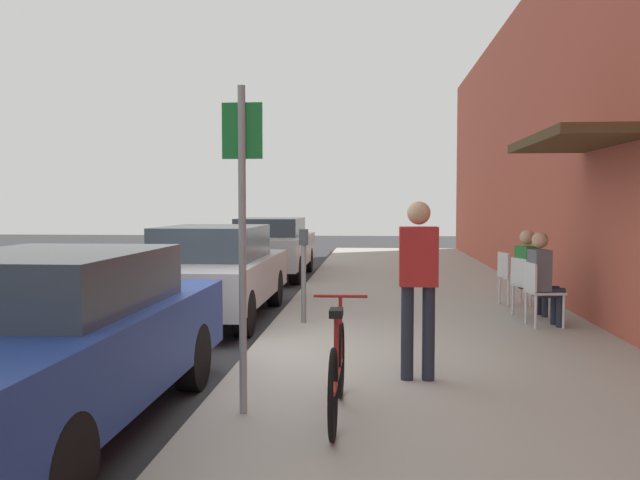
{
  "coord_description": "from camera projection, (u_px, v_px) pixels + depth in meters",
  "views": [
    {
      "loc": [
        1.44,
        -7.22,
        1.8
      ],
      "look_at": [
        0.38,
        5.65,
        1.09
      ],
      "focal_mm": 37.25,
      "sensor_mm": 36.0,
      "label": 1
    }
  ],
  "objects": [
    {
      "name": "bicycle_0",
      "position": [
        337.0,
        372.0,
        5.21
      ],
      "size": [
        0.46,
        1.71,
        0.9
      ],
      "color": "black",
      "rests_on": "sidewalk_slab"
    },
    {
      "name": "parked_car_2",
      "position": [
        270.0,
        246.0,
        16.21
      ],
      "size": [
        1.8,
        4.4,
        1.44
      ],
      "color": "#B7B7BC",
      "rests_on": "ground_plane"
    },
    {
      "name": "parking_meter",
      "position": [
        304.0,
        268.0,
        9.33
      ],
      "size": [
        0.12,
        0.1,
        1.32
      ],
      "color": "slate",
      "rests_on": "sidewalk_slab"
    },
    {
      "name": "pedestrian_standing",
      "position": [
        418.0,
        275.0,
        6.26
      ],
      "size": [
        0.36,
        0.22,
        1.7
      ],
      "color": "#232838",
      "rests_on": "sidewalk_slab"
    },
    {
      "name": "parked_car_1",
      "position": [
        211.0,
        271.0,
        10.37
      ],
      "size": [
        1.8,
        4.4,
        1.44
      ],
      "color": "#B7B7BC",
      "rests_on": "ground_plane"
    },
    {
      "name": "cafe_chair_2",
      "position": [
        510.0,
        275.0,
        10.99
      ],
      "size": [
        0.52,
        0.52,
        0.87
      ],
      "color": "silver",
      "rests_on": "sidewalk_slab"
    },
    {
      "name": "seated_patron_0",
      "position": [
        544.0,
        275.0,
        9.07
      ],
      "size": [
        0.46,
        0.4,
        1.29
      ],
      "color": "#232838",
      "rests_on": "sidewalk_slab"
    },
    {
      "name": "cafe_chair_0",
      "position": [
        539.0,
        289.0,
        9.08
      ],
      "size": [
        0.49,
        0.49,
        0.87
      ],
      "color": "silver",
      "rests_on": "sidewalk_slab"
    },
    {
      "name": "sidewalk_slab",
      "position": [
        432.0,
        329.0,
        9.21
      ],
      "size": [
        4.5,
        32.0,
        0.12
      ],
      "primitive_type": "cube",
      "color": "#9E9B93",
      "rests_on": "ground_plane"
    },
    {
      "name": "building_facade",
      "position": [
        616.0,
        111.0,
        8.84
      ],
      "size": [
        1.4,
        32.0,
        6.08
      ],
      "color": "#BC5442",
      "rests_on": "ground_plane"
    },
    {
      "name": "street_sign",
      "position": [
        242.0,
        224.0,
        5.24
      ],
      "size": [
        0.32,
        0.06,
        2.6
      ],
      "color": "gray",
      "rests_on": "sidewalk_slab"
    },
    {
      "name": "seated_patron_1",
      "position": [
        530.0,
        270.0,
        9.85
      ],
      "size": [
        0.5,
        0.46,
        1.29
      ],
      "color": "#232838",
      "rests_on": "sidewalk_slab"
    },
    {
      "name": "ground_plane",
      "position": [
        244.0,
        365.0,
        7.4
      ],
      "size": [
        60.0,
        60.0,
        0.0
      ],
      "primitive_type": "plane",
      "color": "#2D2D30"
    },
    {
      "name": "parked_car_0",
      "position": [
        43.0,
        341.0,
        5.11
      ],
      "size": [
        1.8,
        4.4,
        1.42
      ],
      "color": "navy",
      "rests_on": "ground_plane"
    },
    {
      "name": "cafe_chair_1",
      "position": [
        526.0,
        283.0,
        9.84
      ],
      "size": [
        0.55,
        0.55,
        0.87
      ],
      "color": "silver",
      "rests_on": "sidewalk_slab"
    }
  ]
}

